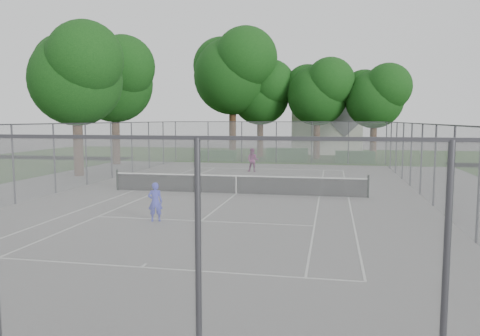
% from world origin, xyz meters
% --- Properties ---
extents(ground, '(120.00, 120.00, 0.00)m').
position_xyz_m(ground, '(0.00, 0.00, 0.00)').
color(ground, slate).
rests_on(ground, ground).
extents(grass_far, '(60.00, 20.00, 0.00)m').
position_xyz_m(grass_far, '(0.00, 26.00, 0.00)').
color(grass_far, '#214212').
rests_on(grass_far, ground).
extents(court_markings, '(11.03, 23.83, 0.01)m').
position_xyz_m(court_markings, '(0.00, 0.00, 0.01)').
color(court_markings, silver).
rests_on(court_markings, ground).
extents(tennis_net, '(12.87, 0.10, 1.10)m').
position_xyz_m(tennis_net, '(0.00, 0.00, 0.51)').
color(tennis_net, black).
rests_on(tennis_net, ground).
extents(perimeter_fence, '(18.08, 34.08, 3.52)m').
position_xyz_m(perimeter_fence, '(0.00, 0.00, 1.81)').
color(perimeter_fence, '#38383D').
rests_on(perimeter_fence, ground).
extents(tree_far_left, '(8.59, 7.85, 12.35)m').
position_xyz_m(tree_far_left, '(-4.80, 22.09, 8.49)').
color(tree_far_left, '#392214').
rests_on(tree_far_left, ground).
extents(tree_far_midleft, '(6.55, 5.98, 9.42)m').
position_xyz_m(tree_far_midleft, '(-2.28, 23.28, 6.47)').
color(tree_far_midleft, '#392214').
rests_on(tree_far_midleft, ground).
extents(tree_far_midright, '(6.48, 5.92, 9.31)m').
position_xyz_m(tree_far_midright, '(3.32, 21.79, 6.40)').
color(tree_far_midright, '#392214').
rests_on(tree_far_midright, ground).
extents(tree_far_right, '(6.00, 5.48, 8.63)m').
position_xyz_m(tree_far_right, '(8.41, 21.26, 5.92)').
color(tree_far_right, '#392214').
rests_on(tree_far_right, ground).
extents(tree_side_back, '(7.19, 6.56, 10.33)m').
position_xyz_m(tree_side_back, '(-12.80, 13.23, 7.10)').
color(tree_side_back, '#392214').
rests_on(tree_side_back, ground).
extents(tree_side_front, '(6.84, 6.25, 9.83)m').
position_xyz_m(tree_side_front, '(-11.60, 5.28, 6.76)').
color(tree_side_front, '#392214').
rests_on(tree_side_front, ground).
extents(hedge_left, '(3.60, 1.08, 0.90)m').
position_xyz_m(hedge_left, '(-5.66, 18.43, 0.45)').
color(hedge_left, '#184817').
rests_on(hedge_left, ground).
extents(hedge_mid, '(3.65, 1.04, 1.15)m').
position_xyz_m(hedge_mid, '(0.76, 18.89, 0.57)').
color(hedge_mid, '#184817').
rests_on(hedge_mid, ground).
extents(hedge_right, '(3.31, 1.21, 0.99)m').
position_xyz_m(hedge_right, '(6.61, 18.38, 0.50)').
color(hedge_right, '#184817').
rests_on(hedge_right, ground).
extents(house, '(7.25, 5.62, 9.03)m').
position_xyz_m(house, '(4.10, 29.19, 3.63)').
color(house, silver).
rests_on(house, ground).
extents(girl_player, '(0.60, 0.49, 1.44)m').
position_xyz_m(girl_player, '(-1.64, -6.73, 0.72)').
color(girl_player, '#363BCC').
rests_on(girl_player, ground).
extents(woman_player, '(0.88, 0.72, 1.68)m').
position_xyz_m(woman_player, '(-0.82, 9.78, 0.84)').
color(woman_player, '#76275D').
rests_on(woman_player, ground).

